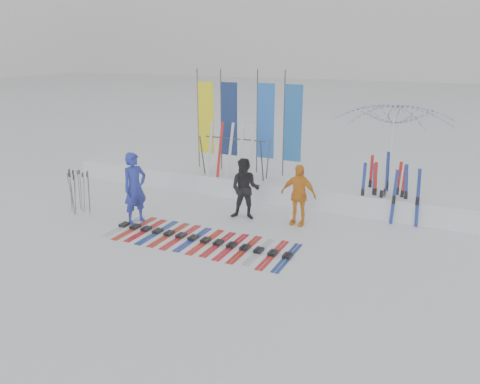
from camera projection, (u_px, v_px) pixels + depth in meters
The scene contains 11 objects.
ground at pixel (202, 252), 10.58m from camera, with size 120.00×120.00×0.00m, color white.
snow_bank at pixel (275, 187), 14.46m from camera, with size 14.00×1.60×0.60m, color white.
person_blue at pixel (135, 188), 12.09m from camera, with size 0.69×0.45×1.88m, color #1C2CA5.
person_black at pixel (245, 189), 12.42m from camera, with size 0.80×0.63×1.65m, color black.
person_yellow at pixel (298, 195), 12.02m from camera, with size 0.94×0.39×1.61m, color orange.
tent_canopy at pixel (391, 152), 13.54m from camera, with size 3.31×3.37×3.03m, color white.
ski_row at pixel (199, 239), 11.18m from camera, with size 4.63×1.70×0.07m.
pole_cluster at pixel (78, 192), 12.98m from camera, with size 0.69×0.64×1.25m.
feather_flags at pixel (247, 121), 14.58m from camera, with size 3.51×0.18×3.20m.
ski_rack at pixel (235, 152), 14.28m from camera, with size 2.04×0.80×1.23m.
upright_skis at pixel (387, 190), 12.55m from camera, with size 1.50×1.12×1.70m.
Camera 1 is at (4.90, -8.42, 4.42)m, focal length 35.00 mm.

